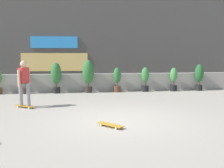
{
  "coord_description": "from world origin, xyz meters",
  "views": [
    {
      "loc": [
        -1.11,
        -7.59,
        2.0
      ],
      "look_at": [
        0.0,
        1.5,
        0.9
      ],
      "focal_mm": 42.5,
      "sensor_mm": 36.0,
      "label": 1
    }
  ],
  "objects": [
    {
      "name": "potted_plant_3",
      "position": [
        -0.69,
        5.55,
        0.95
      ],
      "size": [
        0.57,
        0.57,
        1.62
      ],
      "color": "#2D2823",
      "rests_on": "ground"
    },
    {
      "name": "skater_mid_plaza",
      "position": [
        -3.1,
        2.15,
        0.94
      ],
      "size": [
        0.78,
        0.61,
        1.7
      ],
      "color": "#BF8C26",
      "rests_on": "ground"
    },
    {
      "name": "potted_plant_6",
      "position": [
        3.7,
        5.55,
        0.64
      ],
      "size": [
        0.37,
        0.37,
        1.21
      ],
      "color": "black",
      "rests_on": "ground"
    },
    {
      "name": "potted_plant_1",
      "position": [
        -3.72,
        5.55,
        0.74
      ],
      "size": [
        0.43,
        0.43,
        1.33
      ],
      "color": "#2D2823",
      "rests_on": "ground"
    },
    {
      "name": "potted_plant_7",
      "position": [
        5.09,
        5.55,
        0.78
      ],
      "size": [
        0.45,
        0.45,
        1.38
      ],
      "color": "black",
      "rests_on": "ground"
    },
    {
      "name": "potted_plant_5",
      "position": [
        2.2,
        5.55,
        0.67
      ],
      "size": [
        0.39,
        0.39,
        1.24
      ],
      "color": "black",
      "rests_on": "ground"
    },
    {
      "name": "planter_wall",
      "position": [
        0.0,
        6.0,
        0.45
      ],
      "size": [
        18.0,
        0.4,
        0.9
      ],
      "primitive_type": "cube",
      "color": "gray",
      "rests_on": "ground"
    },
    {
      "name": "ground_plane",
      "position": [
        0.0,
        0.0,
        0.0
      ],
      "size": [
        48.0,
        48.0,
        0.0
      ],
      "primitive_type": "plane",
      "color": "#A8A093"
    },
    {
      "name": "skateboard_near_camera",
      "position": [
        -0.32,
        -0.7,
        0.06
      ],
      "size": [
        0.7,
        0.72,
        0.08
      ],
      "color": "#BF8C26",
      "rests_on": "ground"
    },
    {
      "name": "building_backdrop",
      "position": [
        -0.0,
        10.0,
        3.25
      ],
      "size": [
        20.0,
        2.08,
        6.5
      ],
      "color": "#4C4947",
      "rests_on": "ground"
    },
    {
      "name": "potted_plant_2",
      "position": [
        -2.26,
        5.55,
        0.87
      ],
      "size": [
        0.51,
        0.51,
        1.5
      ],
      "color": "black",
      "rests_on": "ground"
    },
    {
      "name": "potted_plant_4",
      "position": [
        0.75,
        5.55,
        0.67
      ],
      "size": [
        0.38,
        0.38,
        1.23
      ],
      "color": "brown",
      "rests_on": "ground"
    }
  ]
}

